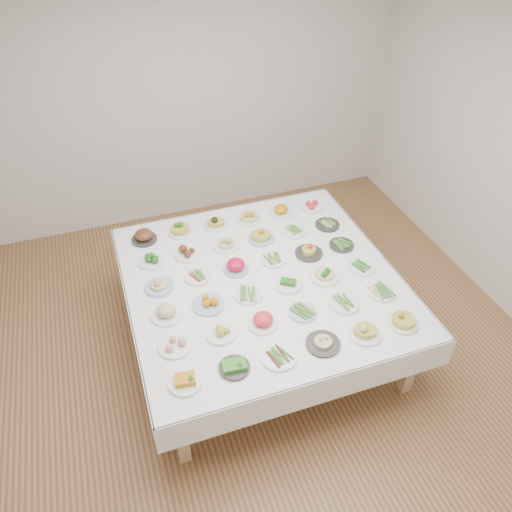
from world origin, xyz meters
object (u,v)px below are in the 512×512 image
object	(u,v)px
dish_35	(312,204)
dish_0	(185,379)
display_table	(262,283)
dish_18	(159,283)

from	to	relation	value
dish_35	dish_0	bearing A→B (deg)	-135.16
display_table	dish_18	distance (m)	0.88
dish_18	dish_35	xyz separation A→B (m)	(1.71, 0.69, -0.01)
dish_0	dish_35	distance (m)	2.43
dish_18	dish_35	distance (m)	1.85
display_table	dish_18	world-z (taller)	dish_18
display_table	dish_35	size ratio (longest dim) A/B	9.59
dish_0	dish_18	size ratio (longest dim) A/B	0.96
display_table	dish_35	world-z (taller)	dish_35
display_table	dish_18	xyz separation A→B (m)	(-0.86, 0.17, 0.12)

